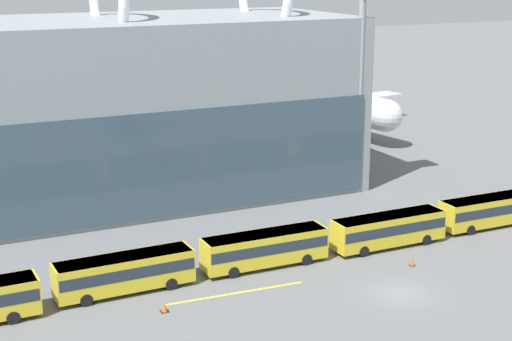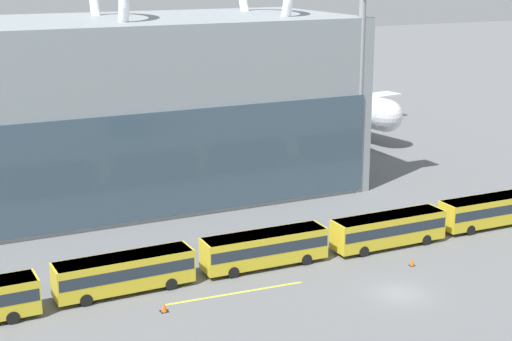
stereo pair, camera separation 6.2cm
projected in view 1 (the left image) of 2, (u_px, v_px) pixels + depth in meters
ground_plane at (400, 294)px, 62.71m from camera, size 440.00×440.00×0.00m
airliner_at_gate_far at (314, 100)px, 122.53m from camera, size 36.30×35.13×15.31m
shuttle_bus_1 at (124, 271)px, 62.52m from camera, size 11.27×2.82×3.06m
shuttle_bus_2 at (265, 247)px, 67.81m from camera, size 11.26×2.80×3.06m
shuttle_bus_3 at (389, 228)px, 72.58m from camera, size 11.23×2.70×3.06m
shuttle_bus_4 at (491, 209)px, 78.11m from camera, size 11.25×2.76×3.06m
floodlight_mast at (361, 53)px, 86.15m from camera, size 2.98×2.98×24.50m
lane_stripe_1 at (236, 293)px, 62.80m from camera, size 11.68×0.92×0.01m
traffic_cone_0 at (164, 307)px, 59.42m from camera, size 0.62×0.62×0.73m
traffic_cone_1 at (412, 262)px, 68.38m from camera, size 0.48×0.48×0.65m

